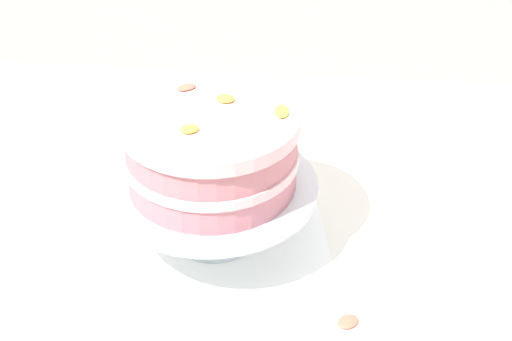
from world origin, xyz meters
TOP-DOWN VIEW (x-y plane):
  - dining_table at (0.00, -0.02)m, footprint 1.40×1.00m
  - linen_napkin at (-0.10, -0.01)m, footprint 0.37×0.37m
  - cake_stand at (-0.10, -0.01)m, footprint 0.29×0.29m
  - layer_cake at (-0.10, -0.01)m, footprint 0.24×0.24m
  - loose_petal_1 at (0.09, -0.16)m, footprint 0.04×0.04m

SIDE VIEW (x-z plane):
  - dining_table at x=0.00m, z-range 0.28..1.02m
  - linen_napkin at x=-0.10m, z-range 0.74..0.74m
  - loose_petal_1 at x=0.09m, z-range 0.74..0.75m
  - cake_stand at x=-0.10m, z-range 0.77..0.87m
  - layer_cake at x=-0.10m, z-range 0.84..0.95m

